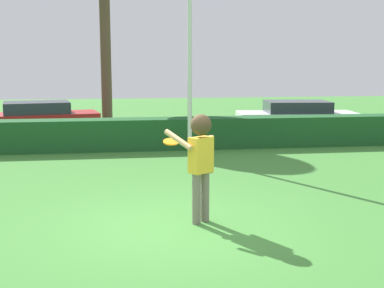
% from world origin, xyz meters
% --- Properties ---
extents(ground_plane, '(60.00, 60.00, 0.00)m').
position_xyz_m(ground_plane, '(0.00, 0.00, 0.00)').
color(ground_plane, '#438737').
extents(person, '(0.81, 0.56, 1.79)m').
position_xyz_m(person, '(0.45, 0.16, 1.15)').
color(person, slate).
rests_on(person, ground).
extents(frisbee, '(0.28, 0.27, 0.09)m').
position_xyz_m(frisbee, '(0.04, 0.75, 1.26)').
color(frisbee, orange).
extents(lamppost, '(0.24, 0.24, 6.02)m').
position_xyz_m(lamppost, '(1.10, 6.00, 3.33)').
color(lamppost, silver).
rests_on(lamppost, ground).
extents(hedge_row, '(24.39, 0.90, 0.93)m').
position_xyz_m(hedge_row, '(0.00, 7.52, 0.47)').
color(hedge_row, '#1E5426').
rests_on(hedge_row, ground).
extents(parked_car_red, '(4.45, 2.46, 1.25)m').
position_xyz_m(parked_car_red, '(-3.68, 10.62, 0.69)').
color(parked_car_red, '#B21E1E').
rests_on(parked_car_red, ground).
extents(parked_car_white, '(4.36, 2.16, 1.25)m').
position_xyz_m(parked_car_white, '(5.48, 9.62, 0.69)').
color(parked_car_white, white).
rests_on(parked_car_white, ground).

